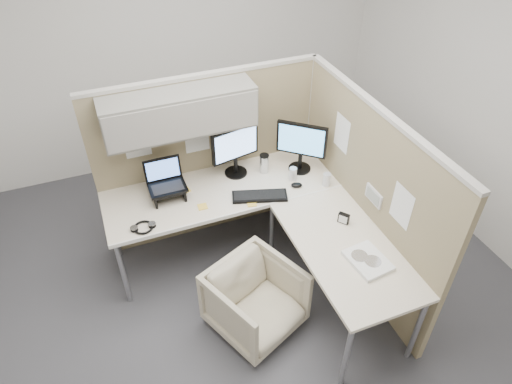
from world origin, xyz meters
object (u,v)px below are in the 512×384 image
object	(u,v)px
office_chair	(256,298)
monitor_left	(235,148)
keyboard	(260,196)
desk	(264,216)

from	to	relation	value
office_chair	monitor_left	distance (m)	1.27
office_chair	keyboard	bearing A→B (deg)	42.42
desk	keyboard	world-z (taller)	keyboard
desk	office_chair	size ratio (longest dim) A/B	3.11
monitor_left	keyboard	distance (m)	0.48
desk	office_chair	world-z (taller)	desk
keyboard	desk	bearing A→B (deg)	-82.45
desk	keyboard	bearing A→B (deg)	80.15
desk	monitor_left	xyz separation A→B (m)	(-0.04, 0.57, 0.32)
monitor_left	keyboard	xyz separation A→B (m)	(0.07, -0.39, -0.26)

